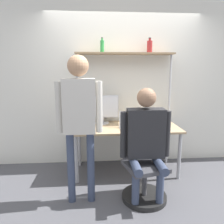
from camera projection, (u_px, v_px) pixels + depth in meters
name	position (u px, v px, depth m)	size (l,w,h in m)	color
ground_plane	(129.00, 183.00, 3.14)	(12.00, 12.00, 0.00)	#4C4C51
wall_back	(123.00, 85.00, 3.69)	(8.00, 0.06, 2.70)	silver
desk	(126.00, 131.00, 3.41)	(1.62, 0.78, 0.74)	tan
shelf_unit	(125.00, 71.00, 3.47)	(1.54, 0.29, 1.86)	#997A56
monitor	(102.00, 108.00, 3.54)	(0.54, 0.23, 0.46)	#B7B7BC
laptop	(132.00, 124.00, 3.27)	(0.36, 0.25, 0.25)	silver
cell_phone	(152.00, 129.00, 3.21)	(0.07, 0.15, 0.01)	#264C8C
office_chair	(143.00, 177.00, 2.74)	(0.56, 0.56, 0.92)	black
person_seated	(146.00, 136.00, 2.60)	(0.61, 0.47, 1.40)	#38425B
person_standing	(79.00, 111.00, 2.50)	(0.53, 0.24, 1.77)	#38425B
bottle_red	(150.00, 46.00, 3.42)	(0.08, 0.08, 0.23)	maroon
bottle_green	(102.00, 46.00, 3.37)	(0.06, 0.06, 0.22)	#2D8C3F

